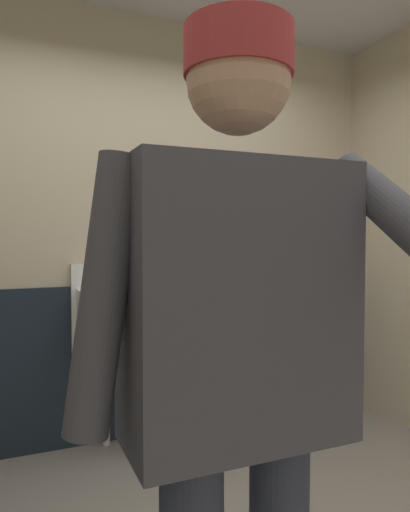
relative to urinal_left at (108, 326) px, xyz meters
name	(u,v)px	position (x,y,z in m)	size (l,w,h in m)	color
wall_back	(140,228)	(0.27, 0.22, 0.60)	(4.03, 0.12, 2.76)	beige
wainscot_band_back	(144,359)	(0.27, 0.14, -0.27)	(3.43, 0.03, 1.01)	#19232D
urinal_left	(108,326)	(0.00, 0.00, 0.00)	(0.40, 0.34, 1.24)	white
urinal_middle	(219,317)	(0.75, 0.00, 0.00)	(0.40, 0.34, 1.24)	white
privacy_divider_panel	(170,296)	(0.38, -0.07, 0.17)	(0.04, 0.40, 0.90)	#4C4C51
person	(239,356)	(-0.09, -1.91, 0.28)	(0.71, 0.60, 1.77)	#2D3342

